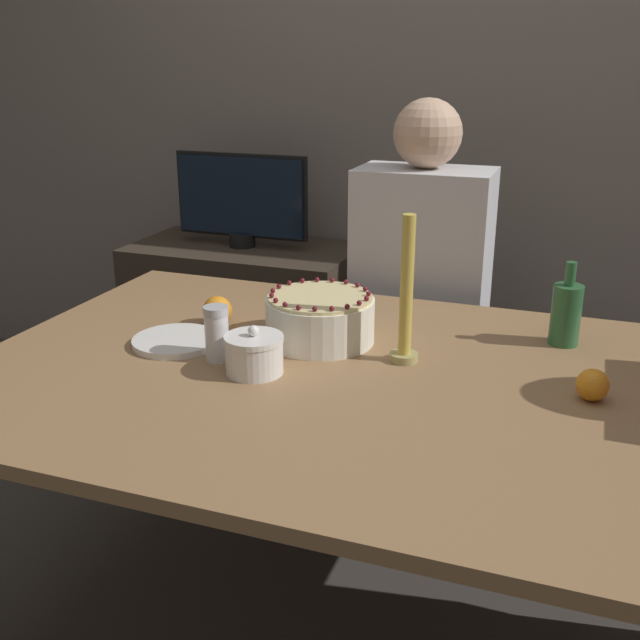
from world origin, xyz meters
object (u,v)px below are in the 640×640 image
(sugar_shaker, at_px, (217,333))
(person_man_blue_shirt, at_px, (418,331))
(candle, at_px, (406,302))
(sugar_bowl, at_px, (254,354))
(bottle, at_px, (566,313))
(tv_monitor, at_px, (241,199))
(cake, at_px, (320,318))

(sugar_shaker, height_order, person_man_blue_shirt, person_man_blue_shirt)
(sugar_shaker, relative_size, candle, 0.38)
(sugar_bowl, bearing_deg, candle, 31.40)
(sugar_bowl, height_order, bottle, bottle)
(sugar_shaker, height_order, candle, candle)
(sugar_bowl, distance_m, tv_monitor, 1.34)
(sugar_shaker, bearing_deg, tv_monitor, 113.14)
(candle, relative_size, person_man_blue_shirt, 0.27)
(sugar_bowl, relative_size, tv_monitor, 0.24)
(cake, bearing_deg, candle, -13.34)
(cake, relative_size, bottle, 1.29)
(candle, relative_size, tv_monitor, 0.63)
(cake, bearing_deg, person_man_blue_shirt, 79.39)
(tv_monitor, bearing_deg, sugar_bowl, -63.21)
(cake, height_order, candle, candle)
(cake, height_order, tv_monitor, tv_monitor)
(sugar_shaker, distance_m, candle, 0.43)
(bottle, bearing_deg, sugar_bowl, -146.62)
(cake, xyz_separation_m, tv_monitor, (-0.67, 0.96, 0.08))
(sugar_shaker, xyz_separation_m, candle, (0.39, 0.14, 0.08))
(cake, distance_m, tv_monitor, 1.17)
(sugar_bowl, bearing_deg, bottle, 33.38)
(person_man_blue_shirt, bearing_deg, sugar_bowl, 77.71)
(bottle, bearing_deg, sugar_shaker, -152.77)
(sugar_bowl, xyz_separation_m, person_man_blue_shirt, (0.18, 0.83, -0.22))
(person_man_blue_shirt, bearing_deg, cake, 79.39)
(sugar_shaker, bearing_deg, candle, 19.69)
(bottle, height_order, tv_monitor, tv_monitor)
(cake, xyz_separation_m, candle, (0.22, -0.05, 0.08))
(cake, xyz_separation_m, sugar_bowl, (-0.07, -0.23, -0.01))
(sugar_bowl, xyz_separation_m, sugar_shaker, (-0.11, 0.03, 0.02))
(cake, relative_size, sugar_bowl, 2.02)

